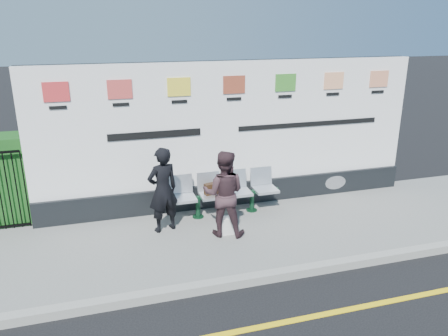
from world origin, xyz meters
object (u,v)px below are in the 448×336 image
at_px(bench, 225,203).
at_px(woman_right, 224,194).
at_px(billboard, 232,145).
at_px(woman_left, 163,190).

xyz_separation_m(bench, woman_right, (-0.28, -0.84, 0.56)).
relative_size(billboard, bench, 3.67).
bearing_deg(bench, woman_left, -164.01).
bearing_deg(woman_right, billboard, -90.93).
bearing_deg(billboard, bench, -120.80).
height_order(billboard, woman_right, billboard).
relative_size(bench, woman_right, 1.37).
height_order(billboard, woman_left, billboard).
relative_size(billboard, woman_left, 4.96).
bearing_deg(bench, woman_right, -108.29).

